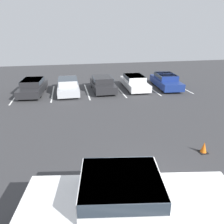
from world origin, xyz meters
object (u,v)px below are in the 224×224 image
(pickup_truck, at_px, (132,206))
(parked_sedan_d, at_px, (134,82))
(parked_sedan_c, at_px, (103,83))
(parked_sedan_e, at_px, (166,80))
(parked_sedan_a, at_px, (33,86))
(traffic_cone, at_px, (204,148))
(parked_sedan_b, at_px, (68,85))

(pickup_truck, height_order, parked_sedan_d, pickup_truck)
(parked_sedan_c, xyz_separation_m, parked_sedan_e, (6.04, -0.12, 0.01))
(parked_sedan_a, distance_m, traffic_cone, 14.58)
(pickup_truck, relative_size, parked_sedan_b, 1.27)
(parked_sedan_c, relative_size, parked_sedan_e, 0.87)
(pickup_truck, relative_size, traffic_cone, 11.30)
(parked_sedan_c, distance_m, parked_sedan_e, 6.04)
(pickup_truck, bearing_deg, parked_sedan_b, 104.98)
(pickup_truck, distance_m, parked_sedan_d, 15.61)
(parked_sedan_a, height_order, parked_sedan_e, parked_sedan_e)
(parked_sedan_e, bearing_deg, parked_sedan_b, -85.15)
(parked_sedan_e, distance_m, traffic_cone, 11.75)
(parked_sedan_a, xyz_separation_m, parked_sedan_e, (12.08, -0.33, 0.02))
(pickup_truck, bearing_deg, parked_sedan_a, 115.85)
(parked_sedan_a, distance_m, parked_sedan_e, 12.08)
(pickup_truck, relative_size, parked_sedan_e, 1.22)
(parked_sedan_b, distance_m, traffic_cone, 12.79)
(parked_sedan_a, relative_size, parked_sedan_d, 0.98)
(parked_sedan_a, bearing_deg, parked_sedan_b, 90.41)
(pickup_truck, relative_size, parked_sedan_d, 1.25)
(parked_sedan_c, bearing_deg, pickup_truck, -6.60)
(parked_sedan_c, height_order, parked_sedan_e, parked_sedan_e)
(parked_sedan_d, height_order, traffic_cone, parked_sedan_d)
(pickup_truck, distance_m, parked_sedan_a, 15.58)
(pickup_truck, bearing_deg, parked_sedan_c, 93.08)
(pickup_truck, height_order, parked_sedan_b, pickup_truck)
(parked_sedan_b, bearing_deg, parked_sedan_d, 91.64)
(parked_sedan_a, relative_size, traffic_cone, 8.83)
(parked_sedan_b, relative_size, parked_sedan_d, 0.99)
(parked_sedan_e, bearing_deg, traffic_cone, -10.66)
(parked_sedan_b, distance_m, parked_sedan_c, 3.07)
(pickup_truck, xyz_separation_m, parked_sedan_e, (7.67, 14.61, -0.23))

